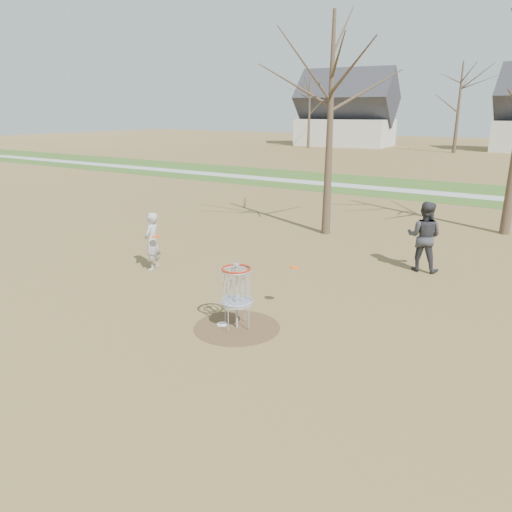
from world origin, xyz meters
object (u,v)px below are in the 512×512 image
at_px(player_standing, 152,241).
at_px(player_throwing, 424,237).
at_px(disc_grounded, 222,324).
at_px(disc_golf_basket, 236,286).

distance_m(player_standing, player_throwing, 7.56).
height_order(player_standing, disc_grounded, player_standing).
xyz_separation_m(player_standing, disc_golf_basket, (4.25, -1.94, 0.10)).
bearing_deg(player_standing, disc_grounded, 45.52).
bearing_deg(disc_grounded, disc_golf_basket, 12.08).
bearing_deg(disc_golf_basket, disc_grounded, -167.92).
xyz_separation_m(player_throwing, disc_golf_basket, (-2.14, -5.98, -0.07)).
xyz_separation_m(player_standing, player_throwing, (6.39, 4.04, 0.16)).
distance_m(player_standing, disc_golf_basket, 4.67).
bearing_deg(player_throwing, disc_golf_basket, 66.79).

